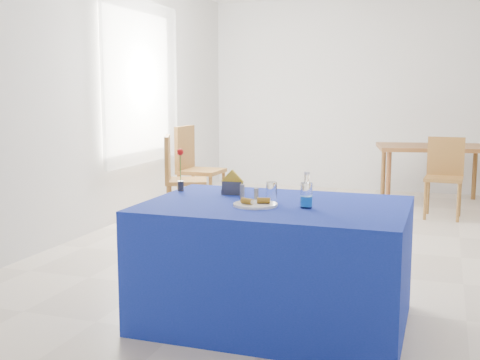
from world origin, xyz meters
name	(u,v)px	position (x,y,z in m)	size (l,w,h in m)	color
floor	(335,247)	(0.00, 0.00, 0.00)	(7.00, 7.00, 0.00)	beige
room_shell	(340,57)	(0.00, 0.00, 1.75)	(7.00, 7.00, 7.00)	silver
window_pane	(138,82)	(-2.47, 0.80, 1.55)	(0.04, 1.50, 1.60)	white
curtain	(143,82)	(-2.40, 0.80, 1.55)	(0.04, 1.75, 1.85)	white
plate	(255,205)	(-0.14, -2.06, 0.77)	(0.27, 0.27, 0.01)	white
drinking_glass	(271,192)	(-0.08, -1.94, 0.82)	(0.07, 0.07, 0.13)	white
salt_shaker	(242,191)	(-0.31, -1.82, 0.80)	(0.03, 0.03, 0.09)	gray
pepper_shaker	(256,195)	(-0.18, -1.93, 0.80)	(0.03, 0.03, 0.09)	slate
blue_table	(275,263)	(-0.05, -1.94, 0.38)	(1.60, 1.10, 0.76)	navy
water_bottle	(306,196)	(0.16, -2.02, 0.83)	(0.07, 0.07, 0.21)	white
napkin_holder	(232,187)	(-0.41, -1.73, 0.81)	(0.16, 0.07, 0.17)	#36363B
rose_vase	(180,171)	(-0.80, -1.71, 0.90)	(0.05, 0.05, 0.30)	#242429
oak_table	(434,151)	(0.80, 2.67, 0.68)	(1.55, 1.15, 0.76)	brown
chair_bg_left	(445,171)	(0.94, 1.80, 0.53)	(0.44, 0.44, 0.92)	#95612B
chair_win_a	(178,174)	(-1.79, 0.39, 0.56)	(0.57, 0.57, 0.98)	#95612B
chair_win_b	(194,164)	(-1.86, 1.00, 0.60)	(0.48, 0.48, 1.05)	#95612B
banana_pieces	(256,201)	(-0.14, -2.07, 0.79)	(0.18, 0.11, 0.04)	gold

